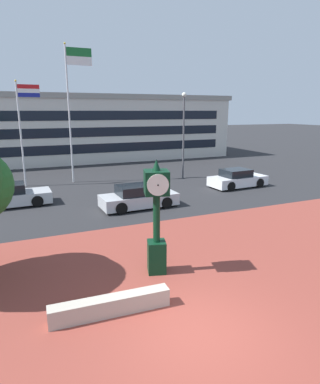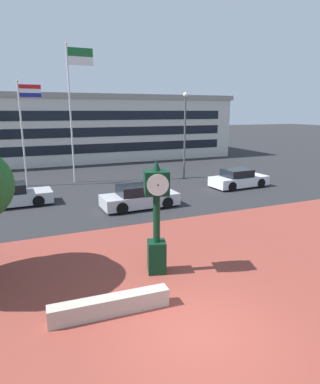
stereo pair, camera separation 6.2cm
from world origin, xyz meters
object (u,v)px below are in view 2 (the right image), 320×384
at_px(car_street_mid, 10,196).
at_px(flagpole_primary, 24,125).
at_px(car_street_near, 238,179).
at_px(street_lamp_post, 185,127).
at_px(car_street_far, 139,197).
at_px(street_clock, 157,216).
at_px(civic_building, 83,127).
at_px(flagpole_secondary, 73,100).

relative_size(car_street_mid, flagpole_primary, 0.61).
distance_m(car_street_near, street_lamp_post, 5.92).
bearing_deg(car_street_far, street_clock, -16.81).
xyz_separation_m(street_clock, car_street_far, (2.00, 7.43, -1.40)).
height_order(car_street_mid, civic_building, civic_building).
relative_size(flagpole_primary, street_lamp_post, 1.10).
xyz_separation_m(car_street_near, flagpole_primary, (-13.58, 6.20, 3.69)).
distance_m(street_clock, flagpole_primary, 16.23).
relative_size(car_street_near, flagpole_primary, 0.57).
relative_size(car_street_mid, car_street_far, 1.03).
distance_m(flagpole_primary, flagpole_secondary, 3.83).
xyz_separation_m(car_street_near, car_street_mid, (-14.74, 1.06, 0.00)).
distance_m(car_street_mid, street_lamp_post, 13.52).
distance_m(car_street_near, car_street_far, 8.42).
bearing_deg(car_street_near, flagpole_primary, -117.78).
height_order(car_street_near, flagpole_primary, flagpole_primary).
bearing_deg(street_lamp_post, car_street_mid, -165.55).
distance_m(car_street_far, flagpole_secondary, 10.07).
bearing_deg(civic_building, street_clock, -95.88).
xyz_separation_m(car_street_far, street_lamp_post, (6.08, 6.39, 3.47)).
height_order(civic_building, street_lamp_post, civic_building).
xyz_separation_m(car_street_near, car_street_far, (-8.17, -2.06, 0.00)).
xyz_separation_m(car_street_near, street_lamp_post, (-2.09, 4.32, 3.47)).
bearing_deg(car_street_near, street_lamp_post, -157.46).
bearing_deg(car_street_mid, flagpole_secondary, 136.52).
relative_size(car_street_far, flagpole_secondary, 0.44).
height_order(flagpole_primary, civic_building, flagpole_primary).
bearing_deg(car_street_mid, car_street_far, 62.83).
distance_m(car_street_near, civic_building, 21.37).
bearing_deg(flagpole_secondary, street_lamp_post, -13.15).
bearing_deg(car_street_far, flagpole_primary, -148.47).
height_order(car_street_near, car_street_far, same).
relative_size(car_street_mid, civic_building, 0.14).
xyz_separation_m(car_street_near, civic_building, (-7.14, 19.94, 2.89)).
bearing_deg(car_street_near, car_street_mid, -97.34).
distance_m(car_street_mid, civic_building, 20.56).
bearing_deg(car_street_far, street_lamp_post, 134.69).
distance_m(street_clock, car_street_far, 7.82).
height_order(street_clock, street_lamp_post, street_lamp_post).
bearing_deg(street_clock, street_lamp_post, 75.69).
height_order(flagpole_secondary, street_lamp_post, flagpole_secondary).
distance_m(car_street_far, street_lamp_post, 9.47).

